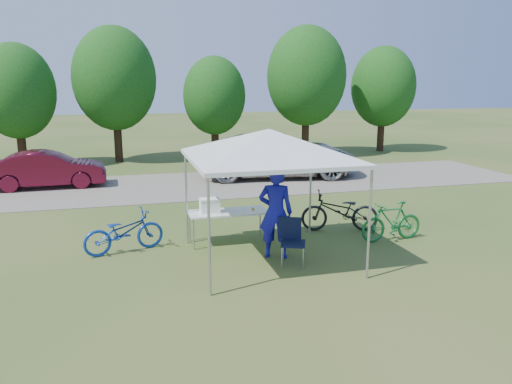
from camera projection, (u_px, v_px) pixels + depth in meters
ground at (268, 259)px, 10.49m from camera, size 100.00×100.00×0.00m
gravel_strip at (206, 184)px, 18.02m from camera, size 24.00×5.00×0.02m
canopy at (269, 133)px, 9.91m from camera, size 4.53×4.53×3.00m
treeline at (176, 84)px, 22.88m from camera, size 24.89×4.28×6.30m
folding_table at (228, 213)px, 11.42m from camera, size 1.80×0.75×0.74m
folding_chair at (292, 237)px, 10.16m from camera, size 0.62×0.65×0.94m
cooler at (210, 205)px, 11.27m from camera, size 0.45×0.31×0.33m
ice_cream_cup at (253, 209)px, 11.51m from camera, size 0.07×0.07×0.05m
cyclist at (276, 212)px, 10.40m from camera, size 0.83×0.69×1.96m
bike_blue at (124, 232)px, 10.81m from camera, size 1.85×1.08×0.92m
bike_green at (392, 221)px, 11.60m from camera, size 1.56×0.49×0.93m
bike_dark at (340, 211)px, 12.35m from camera, size 2.01×1.14×1.00m
minivan at (279, 154)px, 19.43m from camera, size 6.48×3.69×1.71m
sedan at (48, 169)px, 17.35m from camera, size 3.90×1.44×1.28m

